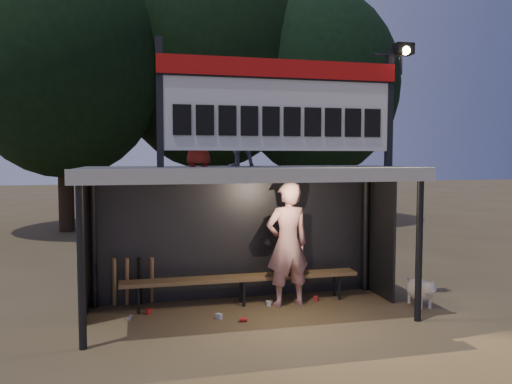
% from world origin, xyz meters
% --- Properties ---
extents(ground, '(80.00, 80.00, 0.00)m').
position_xyz_m(ground, '(0.00, 0.00, 0.00)').
color(ground, brown).
rests_on(ground, ground).
extents(player, '(0.81, 0.59, 2.07)m').
position_xyz_m(player, '(0.72, 0.32, 1.03)').
color(player, white).
rests_on(player, ground).
extents(child_a, '(0.60, 0.49, 1.12)m').
position_xyz_m(child_a, '(-0.10, 0.38, 2.88)').
color(child_a, gray).
rests_on(child_a, dugout_shelter).
extents(child_b, '(0.50, 0.34, 1.00)m').
position_xyz_m(child_b, '(-0.76, 0.24, 2.82)').
color(child_b, maroon).
rests_on(child_b, dugout_shelter).
extents(dugout_shelter, '(5.10, 2.08, 2.32)m').
position_xyz_m(dugout_shelter, '(0.00, 0.24, 1.85)').
color(dugout_shelter, '#404043').
rests_on(dugout_shelter, ground).
extents(scoreboard_assembly, '(4.10, 0.27, 1.99)m').
position_xyz_m(scoreboard_assembly, '(0.56, -0.01, 3.32)').
color(scoreboard_assembly, black).
rests_on(scoreboard_assembly, dugout_shelter).
extents(bench, '(4.00, 0.35, 0.48)m').
position_xyz_m(bench, '(0.00, 0.55, 0.43)').
color(bench, brown).
rests_on(bench, ground).
extents(tree_left, '(6.46, 6.46, 9.27)m').
position_xyz_m(tree_left, '(-4.00, 10.00, 5.51)').
color(tree_left, '#302115').
rests_on(tree_left, ground).
extents(tree_mid, '(7.22, 7.22, 10.36)m').
position_xyz_m(tree_mid, '(1.00, 11.50, 6.17)').
color(tree_mid, '#2F1F15').
rests_on(tree_mid, ground).
extents(tree_right, '(6.08, 6.08, 8.72)m').
position_xyz_m(tree_right, '(5.00, 10.50, 5.19)').
color(tree_right, '#301E15').
rests_on(tree_right, ground).
extents(dog, '(0.36, 0.81, 0.49)m').
position_xyz_m(dog, '(2.85, -0.26, 0.28)').
color(dog, beige).
rests_on(dog, ground).
extents(bats, '(0.68, 0.35, 0.84)m').
position_xyz_m(bats, '(-1.78, 0.82, 0.43)').
color(bats, olive).
rests_on(bats, ground).
extents(litter, '(3.20, 0.89, 0.08)m').
position_xyz_m(litter, '(-0.27, 0.19, 0.04)').
color(litter, '#A4201C').
rests_on(litter, ground).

